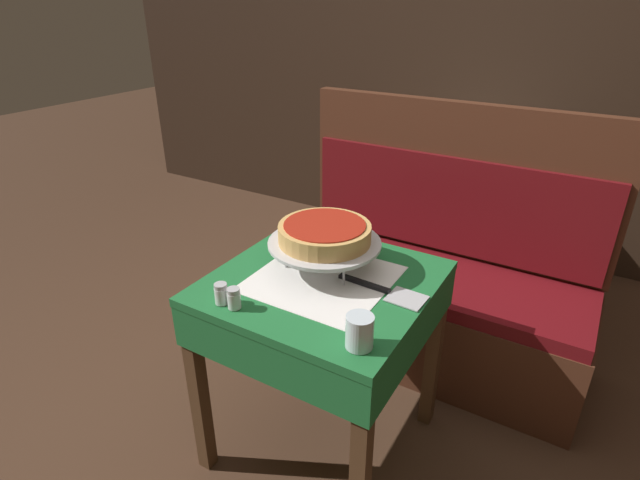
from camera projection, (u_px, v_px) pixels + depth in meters
ground_plane at (322, 440)px, 1.98m from camera, size 14.00×14.00×0.00m
dining_table_front at (323, 307)px, 1.70m from camera, size 0.70×0.70×0.74m
dining_table_rear at (458, 179)px, 2.88m from camera, size 0.72×0.72×0.74m
booth_bench at (430, 292)px, 2.34m from camera, size 1.40×0.53×1.18m
back_wall_panel at (495, 65)px, 3.04m from camera, size 6.00×0.04×2.40m
pizza_pan_stand at (325, 244)px, 1.68m from camera, size 0.38×0.38×0.10m
deep_dish_pizza at (325, 233)px, 1.66m from camera, size 0.31×0.31×0.06m
pizza_server at (385, 291)px, 1.57m from camera, size 0.30×0.10×0.01m
water_glass_near at (360, 332)px, 1.31m from camera, size 0.08×0.08×0.09m
salt_shaker at (221, 294)px, 1.50m from camera, size 0.04×0.04×0.07m
pepper_shaker at (234, 298)px, 1.48m from camera, size 0.04×0.04×0.07m
condiment_caddy at (453, 155)px, 2.78m from camera, size 0.13×0.13×0.16m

